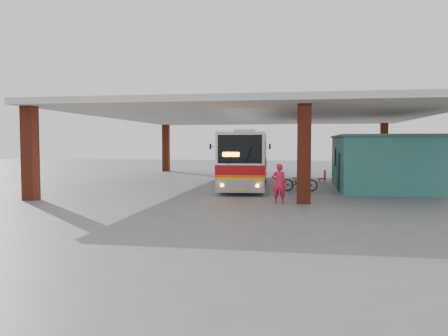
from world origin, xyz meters
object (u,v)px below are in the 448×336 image
coach_bus (246,158)px  red_chair (323,176)px  pedestrian (279,184)px  motorcycle (299,182)px

coach_bus → red_chair: (4.90, 3.26, -1.32)m
pedestrian → motorcycle: bearing=-96.9°
coach_bus → pedestrian: 8.28m
motorcycle → coach_bus: bearing=48.8°
pedestrian → red_chair: pedestrian is taller
motorcycle → pedestrian: (-0.89, -5.16, 0.37)m
coach_bus → red_chair: 6.03m
motorcycle → red_chair: (1.62, 5.99, -0.14)m
pedestrian → red_chair: size_ratio=2.15×
motorcycle → pedestrian: bearing=168.7°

